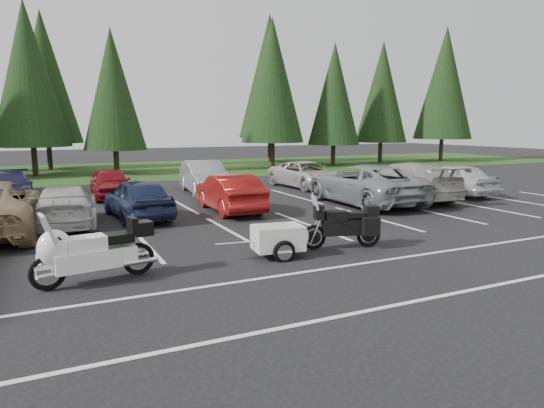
{
  "coord_description": "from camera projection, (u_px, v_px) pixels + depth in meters",
  "views": [
    {
      "loc": [
        -4.7,
        -12.64,
        3.25
      ],
      "look_at": [
        1.12,
        -0.5,
        1.07
      ],
      "focal_mm": 32.0,
      "sensor_mm": 36.0,
      "label": 1
    }
  ],
  "objects": [
    {
      "name": "ground",
      "position": [
        229.0,
        241.0,
        13.78
      ],
      "size": [
        120.0,
        120.0,
        0.0
      ],
      "primitive_type": "plane",
      "color": "black",
      "rests_on": "ground"
    },
    {
      "name": "grass_strip",
      "position": [
        112.0,
        171.0,
        35.14
      ],
      "size": [
        80.0,
        16.0,
        0.01
      ],
      "primitive_type": "cube",
      "color": "#1D3B13",
      "rests_on": "ground"
    },
    {
      "name": "lake_water",
      "position": [
        111.0,
        150.0,
        64.44
      ],
      "size": [
        70.0,
        50.0,
        0.02
      ],
      "primitive_type": "cube",
      "color": "slate",
      "rests_on": "ground"
    },
    {
      "name": "stall_markings",
      "position": [
        207.0,
        228.0,
        15.56
      ],
      "size": [
        32.0,
        16.0,
        0.01
      ],
      "primitive_type": "cube",
      "color": "silver",
      "rests_on": "ground"
    },
    {
      "name": "conifer_4",
      "position": [
        28.0,
        74.0,
        30.98
      ],
      "size": [
        4.8,
        4.8,
        11.17
      ],
      "color": "#332316",
      "rests_on": "ground"
    },
    {
      "name": "conifer_5",
      "position": [
        113.0,
        89.0,
        32.1
      ],
      "size": [
        4.14,
        4.14,
        9.63
      ],
      "color": "#332316",
      "rests_on": "ground"
    },
    {
      "name": "conifer_6",
      "position": [
        272.0,
        81.0,
        37.5
      ],
      "size": [
        4.93,
        4.93,
        11.48
      ],
      "color": "#332316",
      "rests_on": "ground"
    },
    {
      "name": "conifer_7",
      "position": [
        334.0,
        94.0,
        39.72
      ],
      "size": [
        4.27,
        4.27,
        9.94
      ],
      "color": "#332316",
      "rests_on": "ground"
    },
    {
      "name": "conifer_8",
      "position": [
        382.0,
        92.0,
        42.73
      ],
      "size": [
        4.53,
        4.53,
        10.56
      ],
      "color": "#332316",
      "rests_on": "ground"
    },
    {
      "name": "conifer_9",
      "position": [
        445.0,
        83.0,
        43.99
      ],
      "size": [
        5.19,
        5.19,
        12.1
      ],
      "color": "#332316",
      "rests_on": "ground"
    },
    {
      "name": "conifer_back_b",
      "position": [
        44.0,
        77.0,
        35.46
      ],
      "size": [
        4.97,
        4.97,
        11.58
      ],
      "color": "#332316",
      "rests_on": "ground"
    },
    {
      "name": "conifer_back_c",
      "position": [
        270.0,
        77.0,
        42.41
      ],
      "size": [
        5.5,
        5.5,
        12.81
      ],
      "color": "#332316",
      "rests_on": "ground"
    },
    {
      "name": "car_near_3",
      "position": [
        65.0,
        206.0,
        15.75
      ],
      "size": [
        2.27,
        4.79,
        1.35
      ],
      "primitive_type": "imported",
      "rotation": [
        0.0,
        0.0,
        3.06
      ],
      "color": "beige",
      "rests_on": "ground"
    },
    {
      "name": "car_near_4",
      "position": [
        138.0,
        198.0,
        17.1
      ],
      "size": [
        2.05,
        4.36,
        1.44
      ],
      "primitive_type": "imported",
      "rotation": [
        0.0,
        0.0,
        3.22
      ],
      "color": "#1B2345",
      "rests_on": "ground"
    },
    {
      "name": "car_near_5",
      "position": [
        229.0,
        193.0,
        18.49
      ],
      "size": [
        1.65,
        4.41,
        1.44
      ],
      "primitive_type": "imported",
      "rotation": [
        0.0,
        0.0,
        3.11
      ],
      "color": "maroon",
      "rests_on": "ground"
    },
    {
      "name": "car_near_6",
      "position": [
        365.0,
        184.0,
        20.24
      ],
      "size": [
        2.93,
        6.09,
        1.67
      ],
      "primitive_type": "imported",
      "rotation": [
        0.0,
        0.0,
        3.11
      ],
      "color": "gray",
      "rests_on": "ground"
    },
    {
      "name": "car_near_7",
      "position": [
        406.0,
        181.0,
        21.51
      ],
      "size": [
        2.78,
        5.91,
        1.67
      ],
      "primitive_type": "imported",
      "rotation": [
        0.0,
        0.0,
        3.06
      ],
      "color": "#A29F94",
      "rests_on": "ground"
    },
    {
      "name": "car_near_8",
      "position": [
        451.0,
        179.0,
        22.95
      ],
      "size": [
        1.79,
        4.44,
        1.51
      ],
      "primitive_type": "imported",
      "rotation": [
        0.0,
        0.0,
        3.14
      ],
      "color": "silver",
      "rests_on": "ground"
    },
    {
      "name": "car_far_1",
      "position": [
        8.0,
        188.0,
        20.26
      ],
      "size": [
        1.97,
        4.64,
        1.34
      ],
      "primitive_type": "imported",
      "rotation": [
        0.0,
        0.0,
        0.02
      ],
      "color": "#1B1940",
      "rests_on": "ground"
    },
    {
      "name": "car_far_2",
      "position": [
        111.0,
        183.0,
        21.98
      ],
      "size": [
        1.69,
        4.04,
        1.37
      ],
      "primitive_type": "imported",
      "rotation": [
        0.0,
        0.0,
        -0.02
      ],
      "color": "maroon",
      "rests_on": "ground"
    },
    {
      "name": "car_far_3",
      "position": [
        204.0,
        177.0,
        23.46
      ],
      "size": [
        2.07,
        4.9,
        1.57
      ],
      "primitive_type": "imported",
      "rotation": [
        0.0,
        0.0,
        -0.09
      ],
      "color": "gray",
      "rests_on": "ground"
    },
    {
      "name": "car_far_4",
      "position": [
        307.0,
        175.0,
        25.64
      ],
      "size": [
        2.64,
        5.13,
        1.38
      ],
      "primitive_type": "imported",
      "rotation": [
        0.0,
        0.0,
        0.07
      ],
      "color": "beige",
      "rests_on": "ground"
    },
    {
      "name": "touring_motorcycle",
      "position": [
        94.0,
        246.0,
        10.06
      ],
      "size": [
        2.94,
        1.31,
        1.57
      ],
      "primitive_type": null,
      "rotation": [
        0.0,
        0.0,
        0.16
      ],
      "color": "white",
      "rests_on": "ground"
    },
    {
      "name": "cargo_trailer",
      "position": [
        278.0,
        241.0,
        12.09
      ],
      "size": [
        1.87,
        1.2,
        0.82
      ],
      "primitive_type": null,
      "rotation": [
        0.0,
        0.0,
        -0.12
      ],
      "color": "white",
      "rests_on": "ground"
    },
    {
      "name": "adventure_motorcycle",
      "position": [
        342.0,
        221.0,
        12.89
      ],
      "size": [
        2.56,
        1.47,
        1.47
      ],
      "primitive_type": null,
      "rotation": [
        0.0,
        0.0,
        -0.28
      ],
      "color": "black",
      "rests_on": "ground"
    }
  ]
}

